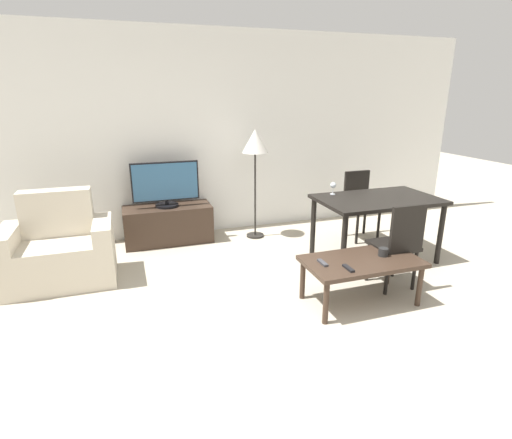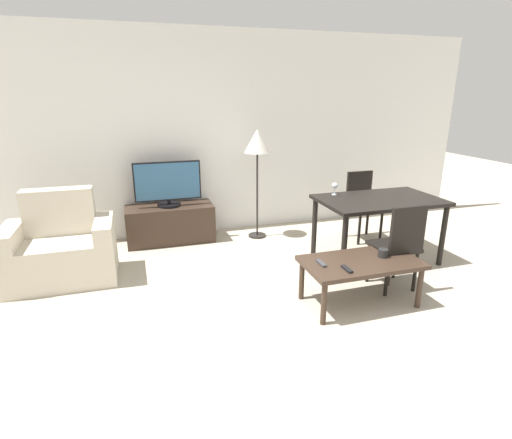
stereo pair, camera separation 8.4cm
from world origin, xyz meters
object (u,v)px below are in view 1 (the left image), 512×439
coffee_table (362,264)px  floor_lamp (255,146)px  armchair (60,252)px  dining_chair_near (399,242)px  dining_table (377,205)px  wine_glass_left (333,186)px  dining_chair_far (360,201)px  tv_stand (168,224)px  remote_primary (348,268)px  cup_white_near (383,252)px  remote_secondary (323,263)px  tv (166,184)px

coffee_table → floor_lamp: size_ratio=0.74×
armchair → dining_chair_near: (3.20, -1.24, 0.17)m
dining_table → wine_glass_left: size_ratio=9.40×
dining_chair_far → dining_chair_near: bearing=-108.3°
tv_stand → wine_glass_left: wine_glass_left is taller
tv_stand → wine_glass_left: size_ratio=7.69×
floor_lamp → wine_glass_left: 1.17m
armchair → coffee_table: armchair is taller
dining_chair_far → remote_primary: 2.10m
tv_stand → floor_lamp: size_ratio=0.77×
coffee_table → floor_lamp: 2.24m
dining_chair_near → floor_lamp: size_ratio=0.62×
armchair → cup_white_near: bearing=-24.7°
armchair → cup_white_near: (2.94, -1.35, 0.14)m
dining_table → wine_glass_left: 0.55m
cup_white_near → coffee_table: bearing=-176.5°
armchair → wine_glass_left: size_ratio=7.25×
tv_stand → remote_secondary: bearing=-62.6°
dining_chair_near → remote_primary: 0.77m
armchair → dining_table: size_ratio=0.77×
tv_stand → cup_white_near: bearing=-51.4°
remote_secondary → wine_glass_left: (0.70, 1.13, 0.41)m
coffee_table → wine_glass_left: wine_glass_left is taller
armchair → tv: bearing=34.9°
floor_lamp → wine_glass_left: floor_lamp is taller
coffee_table → cup_white_near: (0.23, 0.01, 0.09)m
dining_chair_near → tv: bearing=134.1°
coffee_table → cup_white_near: cup_white_near is taller
dining_chair_far → remote_primary: bearing=-124.8°
dining_chair_far → armchair: bearing=-176.7°
coffee_table → dining_chair_near: 0.52m
remote_primary → cup_white_near: bearing=19.0°
armchair → dining_table: bearing=-8.5°
floor_lamp → dining_table: bearing=-47.2°
floor_lamp → dining_chair_far: bearing=-18.7°
dining_chair_near → wine_glass_left: dining_chair_near is taller
dining_chair_near → cup_white_near: size_ratio=9.90×
coffee_table → wine_glass_left: 1.29m
tv → dining_table: bearing=-30.9°
remote_secondary → cup_white_near: cup_white_near is taller
dining_table → floor_lamp: (-1.09, 1.18, 0.58)m
floor_lamp → remote_primary: (0.13, -2.18, -0.80)m
armchair → remote_secondary: armchair is taller
tv_stand → remote_primary: size_ratio=7.49×
floor_lamp → dining_chair_near: bearing=-65.9°
wine_glass_left → armchair: bearing=176.1°
remote_secondary → remote_primary: bearing=-48.0°
tv_stand → cup_white_near: 2.81m
wine_glass_left → remote_primary: bearing=-112.7°
cup_white_near → tv_stand: bearing=128.6°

